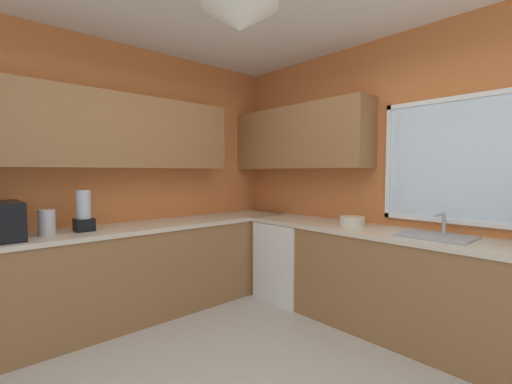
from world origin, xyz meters
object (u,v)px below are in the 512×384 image
(dishwasher, at_px, (291,260))
(blender_appliance, at_px, (84,213))
(sink_assembly, at_px, (436,236))
(bowl, at_px, (352,221))
(kettle, at_px, (47,223))

(dishwasher, bearing_deg, blender_appliance, -108.64)
(dishwasher, distance_m, sink_assembly, 1.59)
(sink_assembly, distance_m, bowl, 0.76)
(dishwasher, relative_size, blender_appliance, 2.36)
(kettle, height_order, bowl, kettle)
(kettle, xyz_separation_m, bowl, (1.40, 2.27, -0.06))
(kettle, relative_size, sink_assembly, 0.41)
(sink_assembly, bearing_deg, bowl, -179.44)
(kettle, bearing_deg, dishwasher, 74.07)
(dishwasher, bearing_deg, kettle, -105.93)
(bowl, bearing_deg, kettle, -121.58)
(sink_assembly, relative_size, bowl, 2.25)
(dishwasher, xyz_separation_m, sink_assembly, (1.51, 0.04, 0.48))
(dishwasher, height_order, blender_appliance, blender_appliance)
(dishwasher, height_order, kettle, kettle)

